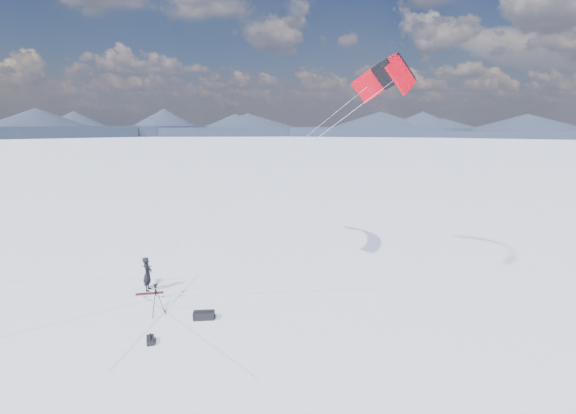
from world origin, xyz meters
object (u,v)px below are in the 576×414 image
at_px(snowboard, 150,293).
at_px(tripod, 156,295).
at_px(gear_bag_a, 204,315).
at_px(gear_bag_b, 150,340).
at_px(snowkiter, 149,290).

bearing_deg(snowboard, tripod, -77.60).
xyz_separation_m(gear_bag_a, gear_bag_b, (-0.96, -2.66, -0.07)).
bearing_deg(gear_bag_a, snowkiter, 132.02).
height_order(snowboard, tripod, tripod).
distance_m(snowboard, gear_bag_b, 5.41).
height_order(snowkiter, tripod, tripod).
relative_size(tripod, gear_bag_a, 1.46).
xyz_separation_m(snowkiter, tripod, (2.39, -2.39, 1.01)).
bearing_deg(snowkiter, snowboard, -160.78).
xyz_separation_m(snowkiter, gear_bag_a, (4.70, -1.97, 0.19)).
distance_m(gear_bag_a, gear_bag_b, 2.83).
distance_m(snowboard, gear_bag_a, 4.60).
bearing_deg(gear_bag_b, gear_bag_a, 121.52).
relative_size(gear_bag_a, gear_bag_b, 1.59).
height_order(tripod, gear_bag_a, tripod).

